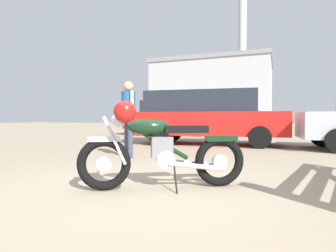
{
  "coord_description": "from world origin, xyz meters",
  "views": [
    {
      "loc": [
        1.24,
        -3.12,
        0.87
      ],
      "look_at": [
        -0.18,
        1.19,
        0.74
      ],
      "focal_mm": 29.82,
      "sensor_mm": 36.0,
      "label": 1
    }
  ],
  "objects_px": {
    "vintage_motorcycle": "(159,149)",
    "red_hatchback_near": "(174,116)",
    "dark_sedan_left": "(207,116)",
    "bystander": "(128,111)"
  },
  "relations": [
    {
      "from": "vintage_motorcycle",
      "to": "dark_sedan_left",
      "type": "xyz_separation_m",
      "value": [
        -0.48,
        5.91,
        0.45
      ]
    },
    {
      "from": "bystander",
      "to": "dark_sedan_left",
      "type": "xyz_separation_m",
      "value": [
        1.06,
        3.63,
        -0.08
      ]
    },
    {
      "from": "vintage_motorcycle",
      "to": "bystander",
      "type": "xyz_separation_m",
      "value": [
        -1.54,
        2.28,
        0.53
      ]
    },
    {
      "from": "bystander",
      "to": "dark_sedan_left",
      "type": "height_order",
      "value": "dark_sedan_left"
    },
    {
      "from": "bystander",
      "to": "dark_sedan_left",
      "type": "relative_size",
      "value": 0.35
    },
    {
      "from": "vintage_motorcycle",
      "to": "red_hatchback_near",
      "type": "bearing_deg",
      "value": -100.5
    },
    {
      "from": "vintage_motorcycle",
      "to": "bystander",
      "type": "relative_size",
      "value": 1.15
    },
    {
      "from": "vintage_motorcycle",
      "to": "red_hatchback_near",
      "type": "relative_size",
      "value": 0.4
    },
    {
      "from": "red_hatchback_near",
      "to": "dark_sedan_left",
      "type": "distance_m",
      "value": 5.17
    },
    {
      "from": "vintage_motorcycle",
      "to": "red_hatchback_near",
      "type": "xyz_separation_m",
      "value": [
        -3.01,
        10.42,
        0.45
      ]
    }
  ]
}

